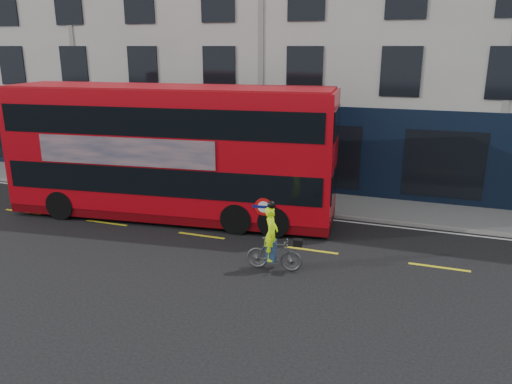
% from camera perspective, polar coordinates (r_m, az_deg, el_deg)
% --- Properties ---
extents(ground, '(120.00, 120.00, 0.00)m').
position_cam_1_polar(ground, '(16.71, -8.47, -6.72)').
color(ground, black).
rests_on(ground, ground).
extents(pavement, '(60.00, 3.00, 0.12)m').
position_cam_1_polar(pavement, '(22.28, -0.73, -0.44)').
color(pavement, slate).
rests_on(pavement, ground).
extents(kerb, '(60.00, 0.12, 0.13)m').
position_cam_1_polar(kerb, '(20.94, -2.14, -1.55)').
color(kerb, gray).
rests_on(kerb, ground).
extents(building_terrace, '(50.00, 10.07, 15.00)m').
position_cam_1_polar(building_terrace, '(27.49, 4.08, 18.38)').
color(building_terrace, beige).
rests_on(building_terrace, ground).
extents(road_edge_line, '(58.00, 0.10, 0.01)m').
position_cam_1_polar(road_edge_line, '(20.70, -2.45, -1.95)').
color(road_edge_line, silver).
rests_on(road_edge_line, ground).
extents(lane_dashes, '(58.00, 0.12, 0.01)m').
position_cam_1_polar(lane_dashes, '(17.94, -6.25, -4.96)').
color(lane_dashes, gold).
rests_on(lane_dashes, ground).
extents(bus, '(12.82, 4.21, 5.08)m').
position_cam_1_polar(bus, '(19.41, -9.66, 4.55)').
color(bus, '#AE0610').
rests_on(bus, ground).
extents(cyclist, '(1.74, 0.65, 2.17)m').
position_cam_1_polar(cyclist, '(14.98, 1.99, -6.31)').
color(cyclist, '#4A4D50').
rests_on(cyclist, ground).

